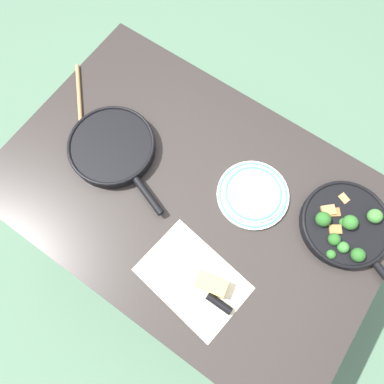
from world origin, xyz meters
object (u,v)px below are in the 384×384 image
object	(u,v)px
skillet_eggs	(113,147)
skillet_broccoli	(346,226)
wooden_spoon	(80,119)
cheese_block	(211,284)
grater_knife	(209,296)
dinner_plate_stack	(253,194)

from	to	relation	value
skillet_eggs	skillet_broccoli	bearing A→B (deg)	33.77
skillet_broccoli	wooden_spoon	xyz separation A→B (m)	(-0.96, -0.18, -0.02)
skillet_eggs	cheese_block	size ratio (longest dim) A/B	4.26
grater_knife	cheese_block	world-z (taller)	cheese_block
skillet_broccoli	cheese_block	world-z (taller)	skillet_broccoli
cheese_block	skillet_eggs	bearing A→B (deg)	160.71
skillet_broccoli	grater_knife	distance (m)	0.49
skillet_broccoli	skillet_eggs	xyz separation A→B (m)	(-0.79, -0.21, -0.00)
dinner_plate_stack	grater_knife	bearing A→B (deg)	-80.34
skillet_broccoli	dinner_plate_stack	distance (m)	0.31
skillet_broccoli	wooden_spoon	distance (m)	0.98
wooden_spoon	grater_knife	xyz separation A→B (m)	(0.72, -0.24, 0.00)
skillet_broccoli	skillet_eggs	distance (m)	0.82
cheese_block	dinner_plate_stack	xyz separation A→B (m)	(-0.05, 0.32, -0.01)
skillet_broccoli	dinner_plate_stack	bearing A→B (deg)	-142.84
skillet_eggs	cheese_block	bearing A→B (deg)	-0.34
wooden_spoon	dinner_plate_stack	bearing A→B (deg)	55.91
skillet_broccoli	grater_knife	world-z (taller)	skillet_broccoli
cheese_block	skillet_broccoli	bearing A→B (deg)	57.21
cheese_block	dinner_plate_stack	size ratio (longest dim) A/B	0.42
skillet_broccoli	cheese_block	size ratio (longest dim) A/B	4.09
skillet_broccoli	grater_knife	bearing A→B (deg)	-95.82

